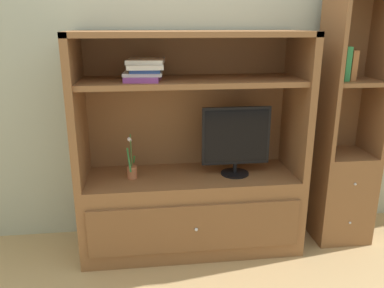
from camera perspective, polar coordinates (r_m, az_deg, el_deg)
The scene contains 8 objects.
ground_plane at distance 2.78m, azimuth 0.92°, elevation -18.70°, with size 8.00×8.00×0.00m, color tan.
painted_rear_wall at distance 3.01m, azimuth -0.95°, elevation 12.79°, with size 6.00×0.10×2.80m, color #ADB29E.
media_console at distance 2.89m, azimuth -0.14°, elevation -5.94°, with size 1.59×0.57×1.59m.
tv_monitor at distance 2.79m, azimuth 6.46°, elevation 0.68°, with size 0.49×0.20×0.50m.
potted_plant at distance 2.80m, azimuth -8.80°, elevation -3.70°, with size 0.07×0.10×0.33m.
magazine_stack at distance 2.65m, azimuth -6.94°, elevation 10.78°, with size 0.29×0.36×0.14m.
bookshelf_tall at distance 3.19m, azimuth 21.27°, elevation -2.23°, with size 0.41×0.39×1.89m.
upright_book_row at distance 2.99m, azimuth 21.40°, elevation 10.81°, with size 0.13×0.16×0.23m.
Camera 1 is at (-0.32, -2.23, 1.64)m, focal length 36.42 mm.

